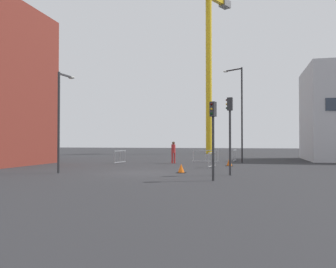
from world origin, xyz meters
TOP-DOWN VIEW (x-y plane):
  - ground at (0.00, 0.00)m, footprint 160.00×160.00m
  - construction_crane at (0.15, 33.23)m, footprint 7.91×13.79m
  - streetlamp_tall at (5.37, 11.27)m, footprint 1.71×1.14m
  - streetlamp_short at (-4.65, -1.03)m, footprint 0.44×1.51m
  - traffic_light_verge at (5.15, -0.43)m, footprint 0.38×0.28m
  - traffic_light_near at (4.53, -3.42)m, footprint 0.32×0.39m
  - pedestrian_walking at (-0.05, 9.34)m, footprint 0.34×0.34m
  - safety_barrier_front at (2.37, 11.65)m, footprint 2.42×0.10m
  - safety_barrier_rear at (4.82, 13.63)m, footprint 0.26×2.08m
  - safety_barrier_left_run at (-4.47, 8.46)m, footprint 0.33×1.98m
  - safety_barrier_mid_span at (3.58, 5.25)m, footprint 0.34×2.11m
  - traffic_cone_on_verge at (4.69, 7.21)m, footprint 0.57×0.57m
  - traffic_cone_by_barrier at (2.28, 0.48)m, footprint 0.53×0.53m

SIDE VIEW (x-z plane):
  - ground at x=0.00m, z-range 0.00..0.00m
  - traffic_cone_by_barrier at x=2.28m, z-range -0.02..0.51m
  - traffic_cone_on_verge at x=4.69m, z-range -0.02..0.55m
  - safety_barrier_left_run at x=-4.47m, z-range 0.02..1.10m
  - safety_barrier_rear at x=4.82m, z-range 0.02..1.10m
  - safety_barrier_mid_span at x=3.58m, z-range 0.02..1.10m
  - safety_barrier_front at x=2.37m, z-range 0.02..1.10m
  - pedestrian_walking at x=-0.05m, z-range 0.16..1.99m
  - traffic_light_near at x=4.53m, z-range 0.65..4.36m
  - traffic_light_verge at x=5.15m, z-range 0.71..4.95m
  - streetlamp_short at x=-4.65m, z-range 0.59..6.50m
  - streetlamp_tall at x=5.37m, z-range 0.70..8.89m
  - construction_crane at x=0.15m, z-range 3.53..27.81m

